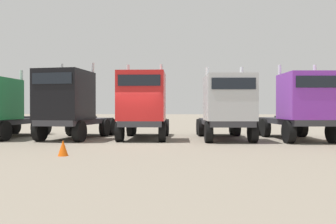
{
  "coord_description": "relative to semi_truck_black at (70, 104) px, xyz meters",
  "views": [
    {
      "loc": [
        3.07,
        -15.08,
        1.64
      ],
      "look_at": [
        1.37,
        2.58,
        1.51
      ],
      "focal_mm": 33.49,
      "sensor_mm": 36.0,
      "label": 1
    }
  ],
  "objects": [
    {
      "name": "semi_truck_red",
      "position": [
        4.03,
        0.35,
        -0.09
      ],
      "size": [
        2.88,
        6.0,
        4.21
      ],
      "rotation": [
        0.0,
        0.0,
        -1.51
      ],
      "color": "#333338",
      "rests_on": "ground"
    },
    {
      "name": "traffic_cone_near",
      "position": [
        2.23,
        -5.86,
        -1.68
      ],
      "size": [
        0.36,
        0.36,
        0.57
      ],
      "primitive_type": "cone",
      "color": "#F2590C",
      "rests_on": "ground"
    },
    {
      "name": "semi_truck_purple",
      "position": [
        12.4,
        0.43,
        -0.16
      ],
      "size": [
        3.11,
        6.25,
        4.07
      ],
      "rotation": [
        0.0,
        0.0,
        -1.47
      ],
      "color": "#333338",
      "rests_on": "ground"
    },
    {
      "name": "semi_truck_black",
      "position": [
        0.0,
        0.0,
        0.0
      ],
      "size": [
        2.97,
        6.01,
        4.31
      ],
      "rotation": [
        0.0,
        0.0,
        -1.65
      ],
      "color": "#333338",
      "rests_on": "ground"
    },
    {
      "name": "semi_truck_silver",
      "position": [
        8.53,
        0.42,
        -0.18
      ],
      "size": [
        3.07,
        6.41,
        4.01
      ],
      "rotation": [
        0.0,
        0.0,
        -1.48
      ],
      "color": "#333338",
      "rests_on": "ground"
    },
    {
      "name": "ground",
      "position": [
        3.94,
        -1.48,
        -1.97
      ],
      "size": [
        200.0,
        200.0,
        0.0
      ],
      "primitive_type": "plane",
      "color": "gray"
    }
  ]
}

